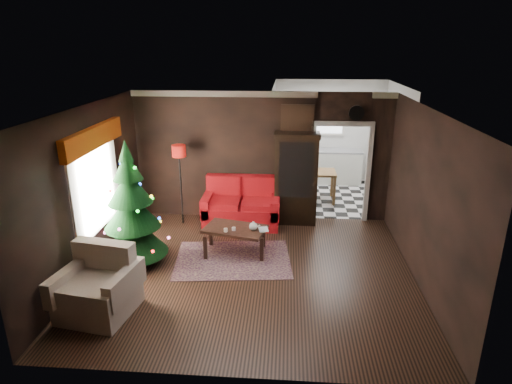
# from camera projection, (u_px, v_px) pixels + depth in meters

# --- Properties ---
(floor) EXTENTS (5.50, 5.50, 0.00)m
(floor) POSITION_uv_depth(u_px,v_px,m) (252.00, 272.00, 7.50)
(floor) COLOR black
(floor) RESTS_ON ground
(ceiling) EXTENTS (5.50, 5.50, 0.00)m
(ceiling) POSITION_uv_depth(u_px,v_px,m) (252.00, 109.00, 6.58)
(ceiling) COLOR white
(ceiling) RESTS_ON ground
(wall_back) EXTENTS (5.50, 0.00, 5.50)m
(wall_back) POSITION_uv_depth(u_px,v_px,m) (262.00, 157.00, 9.40)
(wall_back) COLOR black
(wall_back) RESTS_ON ground
(wall_front) EXTENTS (5.50, 0.00, 5.50)m
(wall_front) POSITION_uv_depth(u_px,v_px,m) (233.00, 273.00, 4.69)
(wall_front) COLOR black
(wall_front) RESTS_ON ground
(wall_left) EXTENTS (0.00, 5.50, 5.50)m
(wall_left) POSITION_uv_depth(u_px,v_px,m) (88.00, 192.00, 7.24)
(wall_left) COLOR black
(wall_left) RESTS_ON ground
(wall_right) EXTENTS (0.00, 5.50, 5.50)m
(wall_right) POSITION_uv_depth(u_px,v_px,m) (425.00, 200.00, 6.85)
(wall_right) COLOR black
(wall_right) RESTS_ON ground
(doorway) EXTENTS (1.10, 0.10, 2.10)m
(doorway) POSITION_uv_depth(u_px,v_px,m) (340.00, 174.00, 9.39)
(doorway) COLOR silver
(doorway) RESTS_ON ground
(left_window) EXTENTS (0.05, 1.60, 1.40)m
(left_window) POSITION_uv_depth(u_px,v_px,m) (95.00, 185.00, 7.40)
(left_window) COLOR white
(left_window) RESTS_ON wall_left
(valance) EXTENTS (0.12, 2.10, 0.35)m
(valance) POSITION_uv_depth(u_px,v_px,m) (93.00, 138.00, 7.13)
(valance) COLOR #7B2F06
(valance) RESTS_ON wall_left
(kitchen_floor) EXTENTS (3.00, 3.00, 0.00)m
(kitchen_floor) POSITION_uv_depth(u_px,v_px,m) (331.00, 196.00, 11.15)
(kitchen_floor) COLOR white
(kitchen_floor) RESTS_ON ground
(kitchen_window) EXTENTS (0.70, 0.06, 0.70)m
(kitchen_window) POSITION_uv_depth(u_px,v_px,m) (330.00, 121.00, 11.95)
(kitchen_window) COLOR white
(kitchen_window) RESTS_ON ground
(rug) EXTENTS (2.21, 1.71, 0.01)m
(rug) POSITION_uv_depth(u_px,v_px,m) (233.00, 259.00, 7.92)
(rug) COLOR #3A2735
(rug) RESTS_ON ground
(loveseat) EXTENTS (1.70, 0.90, 1.00)m
(loveseat) POSITION_uv_depth(u_px,v_px,m) (241.00, 203.00, 9.30)
(loveseat) COLOR maroon
(loveseat) RESTS_ON ground
(curio_cabinet) EXTENTS (0.90, 0.45, 1.90)m
(curio_cabinet) POSITION_uv_depth(u_px,v_px,m) (296.00, 181.00, 9.27)
(curio_cabinet) COLOR black
(curio_cabinet) RESTS_ON ground
(floor_lamp) EXTENTS (0.38, 0.38, 1.83)m
(floor_lamp) POSITION_uv_depth(u_px,v_px,m) (181.00, 187.00, 9.23)
(floor_lamp) COLOR black
(floor_lamp) RESTS_ON ground
(christmas_tree) EXTENTS (1.37, 1.37, 2.22)m
(christmas_tree) POSITION_uv_depth(u_px,v_px,m) (131.00, 207.00, 7.52)
(christmas_tree) COLOR black
(christmas_tree) RESTS_ON ground
(armchair) EXTENTS (1.15, 1.15, 1.02)m
(armchair) POSITION_uv_depth(u_px,v_px,m) (97.00, 285.00, 6.24)
(armchair) COLOR tan
(armchair) RESTS_ON ground
(coffee_table) EXTENTS (1.24, 0.92, 0.50)m
(coffee_table) POSITION_uv_depth(u_px,v_px,m) (235.00, 240.00, 8.09)
(coffee_table) COLOR black
(coffee_table) RESTS_ON rug
(teapot) EXTENTS (0.23, 0.23, 0.16)m
(teapot) POSITION_uv_depth(u_px,v_px,m) (253.00, 226.00, 7.88)
(teapot) COLOR silver
(teapot) RESTS_ON coffee_table
(cup_a) EXTENTS (0.08, 0.08, 0.06)m
(cup_a) POSITION_uv_depth(u_px,v_px,m) (226.00, 230.00, 7.84)
(cup_a) COLOR white
(cup_a) RESTS_ON coffee_table
(cup_b) EXTENTS (0.09, 0.09, 0.06)m
(cup_b) POSITION_uv_depth(u_px,v_px,m) (234.00, 229.00, 7.90)
(cup_b) COLOR white
(cup_b) RESTS_ON coffee_table
(book) EXTENTS (0.17, 0.05, 0.23)m
(book) POSITION_uv_depth(u_px,v_px,m) (259.00, 224.00, 7.87)
(book) COLOR #997355
(book) RESTS_ON coffee_table
(wall_clock) EXTENTS (0.32, 0.32, 0.06)m
(wall_clock) POSITION_uv_depth(u_px,v_px,m) (356.00, 113.00, 8.89)
(wall_clock) COLOR white
(wall_clock) RESTS_ON wall_back
(painting) EXTENTS (0.62, 0.05, 0.52)m
(painting) POSITION_uv_depth(u_px,v_px,m) (297.00, 118.00, 9.02)
(painting) COLOR #B87E4E
(painting) RESTS_ON wall_back
(kitchen_counter) EXTENTS (1.80, 0.60, 0.90)m
(kitchen_counter) POSITION_uv_depth(u_px,v_px,m) (328.00, 167.00, 12.13)
(kitchen_counter) COLOR silver
(kitchen_counter) RESTS_ON ground
(kitchen_table) EXTENTS (0.70, 0.70, 0.75)m
(kitchen_table) POSITION_uv_depth(u_px,v_px,m) (321.00, 186.00, 10.76)
(kitchen_table) COLOR brown
(kitchen_table) RESTS_ON ground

